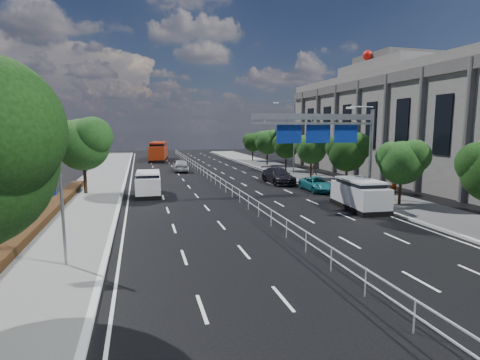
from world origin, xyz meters
name	(u,v)px	position (x,y,z in m)	size (l,w,h in m)	color
ground	(299,247)	(0.00, 0.00, 0.00)	(160.00, 160.00, 0.00)	black
sidewalk_near	(40,268)	(-11.50, 0.00, 0.07)	(5.00, 140.00, 0.14)	slate
kerb_near	(104,263)	(-9.00, 0.00, 0.07)	(0.25, 140.00, 0.15)	silver
kerb_far	(449,232)	(9.00, 0.00, 0.07)	(0.25, 140.00, 0.15)	silver
median_fence	(212,177)	(0.00, 22.50, 0.53)	(0.05, 85.00, 1.02)	silver
hedge_near	(26,232)	(-13.30, 5.00, 0.36)	(1.00, 36.00, 0.44)	black
toilet_sign	(49,199)	(-10.95, 0.00, 2.94)	(1.62, 0.18, 4.34)	gray
overhead_gantry	(328,130)	(6.74, 10.05, 5.61)	(10.24, 0.38, 7.45)	gray
streetlight_far	(292,132)	(10.50, 26.00, 5.21)	(2.78, 2.40, 9.00)	gray
civic_hall	(408,123)	(23.72, 22.00, 6.27)	(14.40, 36.00, 14.35)	slate
near_tree_back	(84,141)	(-11.94, 17.97, 4.61)	(4.84, 4.51, 6.69)	black
far_tree_c	(402,160)	(11.24, 6.98, 3.43)	(3.52, 3.28, 4.94)	black
far_tree_d	(348,150)	(11.25, 14.48, 3.69)	(3.85, 3.59, 5.34)	black
far_tree_e	(312,147)	(11.25, 21.98, 3.56)	(3.63, 3.38, 5.13)	black
far_tree_f	(287,145)	(11.24, 29.48, 3.49)	(3.52, 3.28, 5.02)	black
far_tree_g	(268,141)	(11.25, 36.98, 3.75)	(3.96, 3.69, 5.45)	black
far_tree_h	(253,141)	(11.24, 44.48, 3.42)	(3.41, 3.18, 4.91)	black
white_minivan	(148,184)	(-6.75, 16.27, 1.01)	(2.20, 4.79, 2.05)	black
red_bus	(159,151)	(-4.16, 50.53, 1.69)	(3.90, 11.06, 3.23)	black
near_car_silver	(180,165)	(-2.23, 33.02, 0.83)	(1.95, 4.85, 1.65)	#A6A9AD
near_car_dark	(157,153)	(-3.97, 61.13, 0.66)	(1.40, 4.03, 1.33)	black
silver_minivan	(360,194)	(7.72, 6.87, 1.06)	(2.61, 5.33, 2.15)	black
parked_car_teal	(317,184)	(8.30, 14.58, 0.64)	(2.11, 4.57, 1.27)	#1A6D77
parked_car_dark	(278,176)	(6.50, 19.91, 0.80)	(2.24, 5.50, 1.60)	black
pedestrian_a	(394,184)	(13.40, 10.56, 0.99)	(0.62, 0.41, 1.70)	gray
pedestrian_b	(314,168)	(12.76, 24.39, 0.99)	(0.82, 0.64, 1.70)	gray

